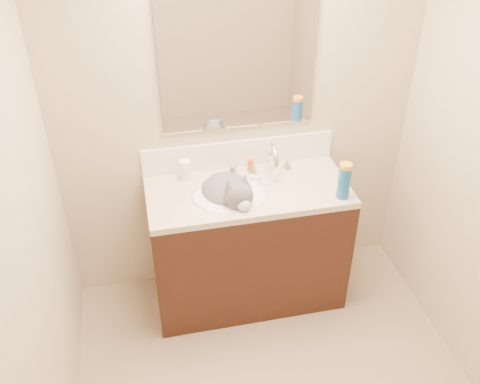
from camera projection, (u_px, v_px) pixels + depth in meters
name	position (u px, v px, depth m)	size (l,w,h in m)	color
room_shell	(307.00, 195.00, 2.02)	(2.24, 2.54, 2.52)	#BDAB8D
vanity_cabinet	(248.00, 247.00, 3.41)	(1.20, 0.55, 0.82)	black
counter_slab	(248.00, 192.00, 3.17)	(1.20, 0.55, 0.04)	beige
basin	(229.00, 204.00, 3.15)	(0.45, 0.36, 0.14)	white
faucet	(272.00, 161.00, 3.25)	(0.28, 0.20, 0.21)	silver
cat	(229.00, 195.00, 3.14)	(0.42, 0.47, 0.34)	#504E50
backsplash	(239.00, 153.00, 3.32)	(1.20, 0.02, 0.18)	white
mirror	(239.00, 62.00, 2.98)	(0.90, 0.02, 0.80)	white
pill_bottle	(185.00, 170.00, 3.21)	(0.07, 0.07, 0.12)	white
pill_label	(185.00, 172.00, 3.22)	(0.06, 0.06, 0.04)	orange
silver_jar	(233.00, 169.00, 3.28)	(0.05, 0.05, 0.06)	#B7B7BC
amber_bottle	(250.00, 165.00, 3.29)	(0.04, 0.04, 0.09)	#CF5A18
toothbrush	(259.00, 180.00, 3.23)	(0.02, 0.15, 0.01)	white
toothbrush_head	(259.00, 180.00, 3.22)	(0.02, 0.03, 0.02)	#6887DD
spray_can	(344.00, 183.00, 3.03)	(0.07, 0.07, 0.20)	#16579D
spray_cap	(346.00, 167.00, 2.98)	(0.07, 0.07, 0.04)	gold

